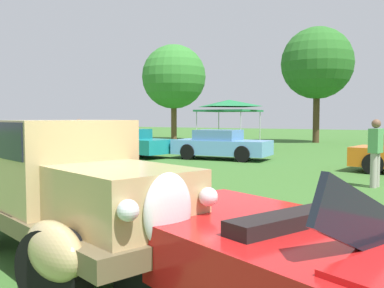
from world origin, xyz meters
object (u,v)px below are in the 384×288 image
(show_car_skyblue, at_px, (221,145))
(canopy_tent_left_field, at_px, (229,105))
(neighbor_convertible, at_px, (347,278))
(show_car_teal, at_px, (127,143))
(spectator_between_cars, at_px, (376,151))
(feature_pickup_truck, at_px, (65,190))
(spectator_near_truck, at_px, (79,146))

(show_car_skyblue, bearing_deg, canopy_tent_left_field, 112.90)
(neighbor_convertible, distance_m, show_car_teal, 16.72)
(spectator_between_cars, distance_m, canopy_tent_left_field, 13.55)
(neighbor_convertible, xyz_separation_m, show_car_teal, (-11.78, 11.87, 0.02))
(show_car_skyblue, bearing_deg, feature_pickup_truck, -71.25)
(feature_pickup_truck, height_order, spectator_near_truck, feature_pickup_truck)
(feature_pickup_truck, distance_m, show_car_teal, 14.18)
(neighbor_convertible, bearing_deg, canopy_tent_left_field, 118.35)
(show_car_teal, distance_m, canopy_tent_left_field, 6.97)
(show_car_skyblue, height_order, spectator_between_cars, spectator_between_cars)
(canopy_tent_left_field, bearing_deg, show_car_teal, -106.26)
(feature_pickup_truck, height_order, canopy_tent_left_field, canopy_tent_left_field)
(spectator_between_cars, bearing_deg, show_car_skyblue, 145.80)
(canopy_tent_left_field, bearing_deg, spectator_between_cars, -48.41)
(show_car_teal, relative_size, spectator_between_cars, 2.77)
(show_car_teal, bearing_deg, spectator_near_truck, -62.06)
(feature_pickup_truck, distance_m, canopy_tent_left_field, 19.09)
(neighbor_convertible, distance_m, show_car_skyblue, 14.78)
(neighbor_convertible, bearing_deg, feature_pickup_truck, 172.23)
(feature_pickup_truck, relative_size, spectator_between_cars, 2.59)
(show_car_teal, xyz_separation_m, canopy_tent_left_field, (1.88, 6.46, 1.82))
(spectator_between_cars, bearing_deg, neighbor_convertible, -83.40)
(canopy_tent_left_field, bearing_deg, spectator_near_truck, -83.89)
(neighbor_convertible, bearing_deg, spectator_between_cars, 96.60)
(feature_pickup_truck, relative_size, canopy_tent_left_field, 1.51)
(canopy_tent_left_field, bearing_deg, feature_pickup_truck, -69.92)
(spectator_near_truck, distance_m, canopy_tent_left_field, 12.71)
(neighbor_convertible, relative_size, show_car_skyblue, 1.18)
(spectator_near_truck, distance_m, spectator_between_cars, 7.99)
(spectator_between_cars, bearing_deg, spectator_near_truck, -161.94)
(spectator_between_cars, xyz_separation_m, canopy_tent_left_field, (-8.94, 10.07, 1.51))
(feature_pickup_truck, xyz_separation_m, spectator_near_truck, (-5.19, 5.33, 0.05))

